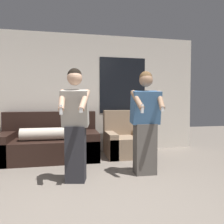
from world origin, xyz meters
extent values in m
plane|color=slate|center=(0.00, 0.00, 0.00)|extent=(14.00, 14.00, 0.00)
cube|color=silver|center=(0.00, 3.01, 1.35)|extent=(5.64, 0.06, 2.70)
cube|color=black|center=(1.04, 2.97, 1.55)|extent=(1.10, 0.01, 1.30)
cube|color=black|center=(-0.61, 2.44, 0.21)|extent=(1.93, 0.98, 0.42)
cube|color=black|center=(-0.61, 2.82, 0.68)|extent=(1.93, 0.22, 0.53)
cube|color=black|center=(-1.43, 2.44, 0.28)|extent=(0.28, 0.98, 0.56)
cube|color=black|center=(0.22, 2.44, 0.28)|extent=(0.28, 0.98, 0.56)
cylinder|color=beige|center=(-0.61, 2.31, 0.54)|extent=(1.06, 0.24, 0.24)
cube|color=#937A60|center=(0.96, 2.43, 0.21)|extent=(0.81, 0.83, 0.42)
cube|color=#937A60|center=(0.96, 2.75, 0.69)|extent=(0.81, 0.20, 0.55)
cube|color=#937A60|center=(0.64, 2.43, 0.26)|extent=(0.18, 0.83, 0.52)
cube|color=#937A60|center=(1.27, 2.43, 0.26)|extent=(0.18, 0.83, 0.52)
cube|color=#28282D|center=(-0.13, 1.12, 0.41)|extent=(0.32, 0.29, 0.81)
cube|color=#ADA89E|center=(-0.14, 1.10, 1.07)|extent=(0.43, 0.37, 0.55)
sphere|color=tan|center=(-0.14, 1.08, 1.50)|extent=(0.21, 0.21, 0.21)
sphere|color=black|center=(-0.14, 1.09, 1.54)|extent=(0.20, 0.20, 0.20)
cylinder|color=tan|center=(-0.32, 0.98, 1.19)|extent=(0.10, 0.36, 0.31)
cube|color=white|center=(-0.32, 0.83, 1.06)|extent=(0.04, 0.04, 0.13)
cylinder|color=tan|center=(-0.02, 0.92, 1.19)|extent=(0.20, 0.36, 0.31)
cube|color=white|center=(-0.07, 0.78, 1.06)|extent=(0.05, 0.04, 0.08)
cube|color=#56514C|center=(0.97, 1.24, 0.41)|extent=(0.34, 0.25, 0.81)
cube|color=#3D6693|center=(0.97, 1.22, 1.07)|extent=(0.45, 0.29, 0.55)
sphere|color=#A37A5B|center=(0.97, 1.20, 1.51)|extent=(0.21, 0.21, 0.21)
sphere|color=brown|center=(0.97, 1.21, 1.54)|extent=(0.20, 0.20, 0.20)
cylinder|color=#A37A5B|center=(0.79, 1.07, 1.19)|extent=(0.14, 0.36, 0.31)
cube|color=white|center=(0.81, 0.92, 1.07)|extent=(0.04, 0.04, 0.13)
cylinder|color=#A37A5B|center=(1.15, 1.06, 1.19)|extent=(0.15, 0.36, 0.31)
cube|color=white|center=(1.12, 0.91, 1.07)|extent=(0.04, 0.04, 0.08)
camera|label=1|loc=(-0.24, -2.07, 1.17)|focal=35.00mm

